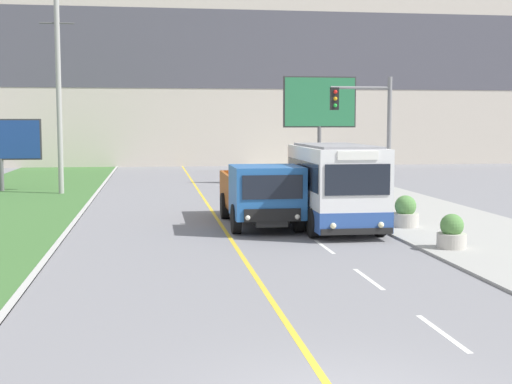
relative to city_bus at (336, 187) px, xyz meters
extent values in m
cube|color=silver|center=(-1.21, -12.53, -1.56)|extent=(0.12, 2.40, 0.01)
cube|color=silver|center=(-1.21, -7.93, -1.56)|extent=(0.12, 2.40, 0.01)
cube|color=silver|center=(-1.21, -3.33, -1.56)|extent=(0.12, 2.40, 0.01)
cube|color=silver|center=(-1.21, 1.27, -1.56)|extent=(0.12, 2.40, 0.01)
cube|color=silver|center=(-1.21, 5.87, -1.56)|extent=(0.12, 2.40, 0.01)
cube|color=silver|center=(-1.21, 10.47, -1.56)|extent=(0.12, 2.40, 0.01)
cube|color=silver|center=(-1.21, 15.07, -1.56)|extent=(0.12, 2.40, 0.01)
cube|color=silver|center=(-1.21, 19.67, -1.56)|extent=(0.12, 2.40, 0.01)
cube|color=beige|center=(-3.96, 41.16, 8.07)|extent=(80.00, 8.00, 19.25)
cube|color=#4C4C56|center=(-3.96, 37.14, 8.55)|extent=(80.00, 0.04, 6.74)
cube|color=white|center=(0.00, 0.00, 0.08)|extent=(2.45, 5.51, 2.73)
cube|color=#2D519E|center=(0.00, 0.00, -0.94)|extent=(2.47, 5.53, 0.70)
cube|color=black|center=(0.00, 0.00, 0.49)|extent=(2.47, 5.07, 0.96)
cube|color=gray|center=(0.00, 0.00, 1.49)|extent=(2.08, 4.96, 0.08)
cube|color=black|center=(0.00, -2.77, 0.49)|extent=(2.16, 0.04, 1.00)
cube|color=black|center=(0.00, -2.78, -1.19)|extent=(2.40, 0.06, 0.20)
sphere|color=#F4EAB2|center=(-0.80, -2.79, -0.99)|extent=(0.20, 0.20, 0.20)
sphere|color=#F4EAB2|center=(0.80, -2.79, -0.99)|extent=(0.20, 0.20, 0.20)
cube|color=white|center=(0.00, -2.77, 1.27)|extent=(1.35, 0.04, 0.28)
cylinder|color=black|center=(-1.16, -1.54, -1.06)|extent=(0.28, 1.00, 1.00)
cylinder|color=black|center=(1.16, -1.54, -1.06)|extent=(0.28, 1.00, 1.00)
cylinder|color=black|center=(-1.16, 1.77, -1.06)|extent=(0.28, 1.00, 1.00)
cylinder|color=black|center=(1.16, 1.77, -1.06)|extent=(0.28, 1.00, 1.00)
cube|color=black|center=(-2.53, 2.04, -1.11)|extent=(1.09, 6.76, 0.20)
cube|color=#235BA3|center=(-2.53, -0.05, -0.11)|extent=(2.42, 2.59, 1.80)
cube|color=black|center=(-2.53, -1.36, 0.16)|extent=(2.06, 0.04, 0.81)
cube|color=black|center=(-2.53, -1.37, -0.79)|extent=(1.94, 0.06, 0.44)
sphere|color=silver|center=(-3.38, -1.38, -0.86)|extent=(0.18, 0.18, 0.18)
sphere|color=silver|center=(-1.68, -1.38, -0.86)|extent=(0.18, 0.18, 0.18)
cube|color=#994C19|center=(-2.53, 3.46, -0.95)|extent=(2.30, 3.92, 0.12)
cube|color=#994C19|center=(-3.62, 3.46, -0.37)|extent=(0.12, 3.92, 1.29)
cube|color=#994C19|center=(-1.44, 3.46, -0.37)|extent=(0.12, 3.92, 1.29)
cube|color=#994C19|center=(-2.53, 1.55, -0.37)|extent=(2.30, 0.12, 1.29)
cube|color=#994C19|center=(-2.53, 5.36, -0.37)|extent=(2.30, 0.12, 1.29)
cube|color=#994C19|center=(-2.53, 1.55, 0.39)|extent=(2.30, 0.12, 0.24)
cylinder|color=black|center=(-3.64, -0.31, -1.04)|extent=(0.30, 1.04, 1.04)
cylinder|color=black|center=(-1.42, -0.31, -1.04)|extent=(0.30, 1.04, 1.04)
cylinder|color=black|center=(-3.64, 3.65, -1.04)|extent=(0.30, 1.04, 1.04)
cylinder|color=black|center=(-1.42, 3.65, -1.04)|extent=(0.30, 1.04, 1.04)
cylinder|color=#9E9E99|center=(-11.42, 14.65, 3.60)|extent=(0.28, 0.28, 10.33)
cylinder|color=#4C4C4C|center=(-11.42, 14.65, 7.53)|extent=(1.80, 0.08, 0.08)
cylinder|color=slate|center=(2.04, 0.22, 1.20)|extent=(0.16, 0.16, 5.52)
cylinder|color=slate|center=(0.94, 0.22, 3.56)|extent=(2.20, 0.10, 0.10)
cube|color=black|center=(-0.02, 0.22, 3.16)|extent=(0.28, 0.24, 0.80)
sphere|color=red|center=(-0.02, 0.09, 3.40)|extent=(0.14, 0.14, 0.14)
sphere|color=orange|center=(-0.02, 0.09, 3.16)|extent=(0.14, 0.14, 0.14)
sphere|color=green|center=(-0.02, 0.09, 2.92)|extent=(0.14, 0.14, 0.14)
cylinder|color=#59595B|center=(3.74, 18.37, 0.25)|extent=(0.24, 0.24, 3.61)
cube|color=#333333|center=(3.74, 18.37, 3.54)|extent=(4.56, 0.20, 3.13)
cube|color=#287547|center=(3.74, 18.26, 3.54)|extent=(4.40, 0.02, 2.97)
cylinder|color=#59595B|center=(-14.91, 16.61, -0.64)|extent=(0.24, 0.24, 1.84)
cube|color=#333333|center=(-14.91, 16.61, 1.35)|extent=(4.46, 0.20, 2.29)
cube|color=navy|center=(-14.91, 16.50, 1.35)|extent=(4.30, 0.02, 2.13)
cylinder|color=#B7B2A8|center=(2.46, -4.51, -1.26)|extent=(0.89, 0.89, 0.45)
sphere|color=#518442|center=(2.46, -4.51, -0.79)|extent=(0.71, 0.71, 0.71)
cylinder|color=#B7B2A8|center=(2.61, -0.09, -1.23)|extent=(0.98, 0.98, 0.49)
sphere|color=#518442|center=(2.61, -0.09, -0.72)|extent=(0.78, 0.78, 0.78)
cylinder|color=#B7B2A8|center=(2.47, 4.33, -1.23)|extent=(1.00, 1.00, 0.51)
sphere|color=#518442|center=(2.47, 4.33, -0.70)|extent=(0.80, 0.80, 0.80)
camera|label=1|loc=(-6.50, -24.82, 2.37)|focal=50.00mm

